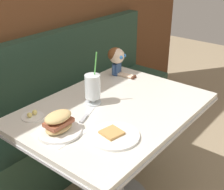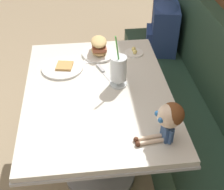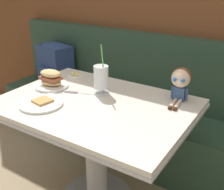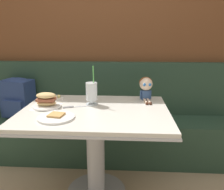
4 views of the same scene
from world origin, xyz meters
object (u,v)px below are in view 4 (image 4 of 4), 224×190
at_px(toast_plate, 56,117).
at_px(sandwich_plate, 46,101).
at_px(butter_saucer, 57,98).
at_px(seated_doll, 146,85).
at_px(milkshake_glass, 92,92).
at_px(backpack, 18,97).
at_px(butter_knife, 73,107).

bearing_deg(toast_plate, sandwich_plate, 121.34).
bearing_deg(butter_saucer, seated_doll, 1.47).
relative_size(toast_plate, milkshake_glass, 0.79).
bearing_deg(backpack, sandwich_plate, -48.19).
xyz_separation_m(butter_saucer, seated_doll, (0.77, 0.02, 0.12)).
bearing_deg(toast_plate, milkshake_glass, 57.75).
xyz_separation_m(butter_saucer, backpack, (-0.52, 0.33, -0.09)).
bearing_deg(butter_knife, sandwich_plate, -178.11).
bearing_deg(sandwich_plate, seated_doll, 17.56).
relative_size(milkshake_glass, butter_saucer, 2.63).
bearing_deg(milkshake_glass, backpack, 150.30).
distance_m(sandwich_plate, seated_doll, 0.82).
relative_size(seated_doll, backpack, 0.55).
bearing_deg(sandwich_plate, butter_saucer, 86.71).
height_order(milkshake_glass, butter_saucer, milkshake_glass).
bearing_deg(milkshake_glass, butter_knife, -151.87).
bearing_deg(seated_doll, toast_plate, -143.02).
distance_m(seated_doll, backpack, 1.34).
height_order(milkshake_glass, sandwich_plate, milkshake_glass).
bearing_deg(milkshake_glass, seated_doll, 20.68).
xyz_separation_m(toast_plate, butter_knife, (0.06, 0.24, -0.00)).
distance_m(butter_saucer, butter_knife, 0.29).
height_order(toast_plate, sandwich_plate, sandwich_plate).
xyz_separation_m(toast_plate, butter_saucer, (-0.13, 0.46, 0.00)).
distance_m(butter_knife, backpack, 0.90).
xyz_separation_m(milkshake_glass, backpack, (-0.84, 0.48, -0.18)).
xyz_separation_m(toast_plate, backpack, (-0.64, 0.80, -0.09)).
relative_size(sandwich_plate, butter_knife, 0.97).
xyz_separation_m(toast_plate, seated_doll, (0.64, 0.48, 0.12)).
height_order(butter_knife, backpack, backpack).
bearing_deg(sandwich_plate, toast_plate, -58.66).
height_order(toast_plate, backpack, backpack).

